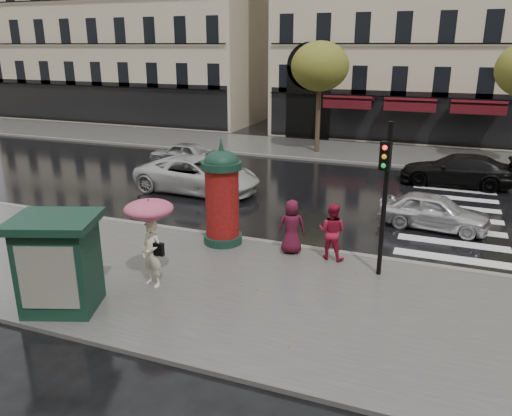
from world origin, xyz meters
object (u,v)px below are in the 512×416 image
at_px(woman_red, 332,231).
at_px(car_black, 457,170).
at_px(woman_umbrella, 150,228).
at_px(car_silver, 434,211).
at_px(traffic_light, 385,186).
at_px(newsstand, 59,262).
at_px(morris_column, 222,194).
at_px(car_far_silver, 182,153).
at_px(car_white, 198,175).
at_px(man_burgundy, 292,227).

height_order(woman_red, car_black, woman_red).
distance_m(woman_umbrella, car_silver, 10.49).
distance_m(woman_red, car_black, 11.42).
height_order(traffic_light, newsstand, traffic_light).
xyz_separation_m(woman_umbrella, car_silver, (6.94, 7.79, -1.11)).
bearing_deg(woman_red, morris_column, 7.42).
distance_m(morris_column, car_silver, 7.84).
height_order(traffic_light, car_far_silver, traffic_light).
bearing_deg(car_white, car_black, -60.92).
bearing_deg(car_far_silver, woman_umbrella, 29.66).
height_order(woman_umbrella, woman_red, woman_umbrella).
height_order(morris_column, car_white, morris_column).
bearing_deg(woman_red, car_white, -28.94).
distance_m(woman_red, car_white, 9.18).
xyz_separation_m(newsstand, car_black, (9.11, 16.25, -0.61)).
relative_size(newsstand, car_white, 0.43).
bearing_deg(morris_column, car_white, 124.47).
relative_size(newsstand, car_black, 0.48).
xyz_separation_m(man_burgundy, car_white, (-6.11, 5.44, -0.19)).
height_order(man_burgundy, traffic_light, traffic_light).
distance_m(car_black, car_far_silver, 14.31).
relative_size(traffic_light, car_white, 0.77).
height_order(morris_column, car_far_silver, morris_column).
height_order(newsstand, car_black, newsstand).
relative_size(woman_red, traffic_light, 0.41).
bearing_deg(car_silver, woman_umbrella, 145.59).
xyz_separation_m(man_burgundy, car_silver, (4.10, 4.27, -0.33)).
xyz_separation_m(car_white, car_far_silver, (-3.33, 4.51, -0.15)).
bearing_deg(car_black, car_silver, -6.16).
relative_size(woman_umbrella, car_silver, 0.65).
distance_m(car_silver, car_far_silver, 14.69).
height_order(newsstand, car_silver, newsstand).
relative_size(woman_red, man_burgundy, 1.02).
distance_m(car_white, car_far_silver, 5.61).
height_order(woman_red, man_burgundy, woman_red).
relative_size(morris_column, car_black, 0.69).
height_order(traffic_light, car_white, traffic_light).
xyz_separation_m(morris_column, car_silver, (6.47, 4.27, -1.15)).
distance_m(newsstand, car_far_silver, 16.22).
distance_m(woman_red, man_burgundy, 1.28).
relative_size(woman_umbrella, car_black, 0.49).
bearing_deg(car_far_silver, man_burgundy, 47.07).
bearing_deg(traffic_light, man_burgundy, 166.30).
height_order(woman_umbrella, newsstand, woman_umbrella).
xyz_separation_m(woman_umbrella, car_white, (-3.26, 8.96, -0.98)).
relative_size(woman_umbrella, morris_column, 0.71).
height_order(man_burgundy, morris_column, morris_column).
xyz_separation_m(traffic_light, newsstand, (-7.08, -4.72, -1.42)).
xyz_separation_m(man_burgundy, newsstand, (-4.27, -5.40, 0.37)).
relative_size(woman_red, morris_column, 0.50).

